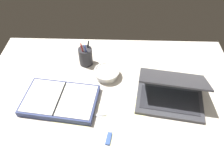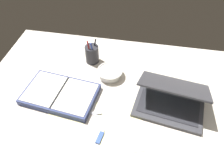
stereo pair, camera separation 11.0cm
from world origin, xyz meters
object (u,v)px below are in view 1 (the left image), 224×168
(bowl, at_px, (107,73))
(planner, at_px, (60,100))
(pen_cup, at_px, (86,56))
(scissors, at_px, (86,114))
(laptop, at_px, (171,93))

(bowl, xyz_separation_m, planner, (-0.22, -0.19, -0.01))
(pen_cup, xyz_separation_m, planner, (-0.10, -0.30, -0.04))
(bowl, xyz_separation_m, scissors, (-0.09, -0.26, -0.02))
(bowl, height_order, scissors, bowl)
(pen_cup, bearing_deg, laptop, -29.60)
(planner, bearing_deg, bowl, 47.41)
(laptop, height_order, planner, laptop)
(laptop, relative_size, planner, 0.94)
(bowl, height_order, pen_cup, pen_cup)
(laptop, relative_size, scissors, 2.71)
(pen_cup, bearing_deg, scissors, -84.06)
(pen_cup, xyz_separation_m, scissors, (0.04, -0.37, -0.05))
(pen_cup, distance_m, scissors, 0.37)
(laptop, relative_size, pen_cup, 2.29)
(bowl, bearing_deg, planner, -139.39)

